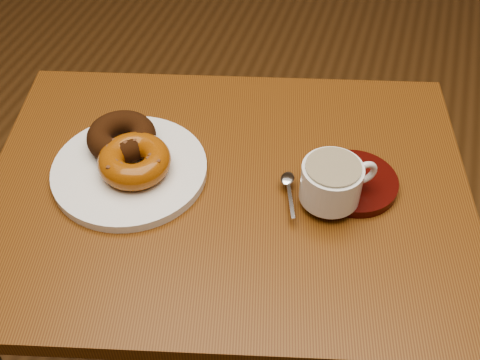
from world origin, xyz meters
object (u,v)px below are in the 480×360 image
(donut_plate, at_px, (130,170))
(coffee_cup, at_px, (332,181))
(cafe_table, at_px, (228,232))
(saucer, at_px, (354,183))

(donut_plate, relative_size, coffee_cup, 2.25)
(cafe_table, bearing_deg, donut_plate, 172.38)
(saucer, bearing_deg, cafe_table, -162.81)
(donut_plate, xyz_separation_m, saucer, (0.34, 0.07, -0.00))
(saucer, height_order, coffee_cup, coffee_cup)
(donut_plate, bearing_deg, cafe_table, 6.53)
(donut_plate, height_order, saucer, same)
(cafe_table, height_order, donut_plate, donut_plate)
(saucer, bearing_deg, donut_plate, -167.54)
(cafe_table, relative_size, coffee_cup, 8.00)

